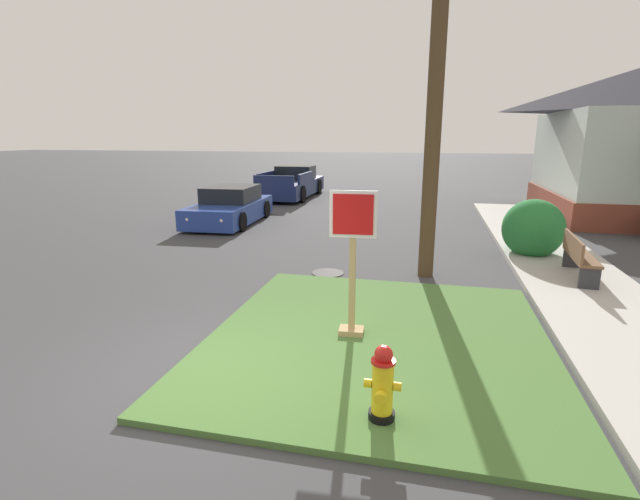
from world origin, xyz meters
name	(u,v)px	position (x,y,z in m)	size (l,w,h in m)	color
ground_plane	(204,376)	(0.00, 0.00, 0.00)	(160.00, 160.00, 0.00)	#3D3D3F
grass_corner_patch	(378,338)	(2.01, 1.53, 0.04)	(4.85, 5.36, 0.08)	#477033
sidewalk_strip	(560,265)	(5.64, 6.33, 0.06)	(2.20, 19.21, 0.12)	#B2AFA8
fire_hydrant	(383,385)	(2.27, -0.52, 0.46)	(0.38, 0.34, 0.82)	black
stop_sign	(352,269)	(1.62, 1.50, 1.08)	(0.66, 0.30, 2.13)	tan
manhole_cover	(328,273)	(0.57, 4.72, 0.01)	(0.70, 0.70, 0.02)	black
parked_sedan_blue	(230,207)	(-4.01, 9.90, 0.54)	(2.11, 4.33, 1.25)	#233D93
pickup_truck_navy	(292,185)	(-3.89, 17.00, 0.62)	(2.18, 5.55, 1.48)	#19234C
street_bench	(578,255)	(5.65, 5.23, 0.59)	(0.53, 1.74, 0.85)	brown
utility_pole	(441,2)	(2.65, 5.04, 5.39)	(1.53, 0.32, 10.46)	#4C3823
shrub_by_curb	(533,229)	(5.17, 7.21, 0.72)	(1.46, 1.46, 1.45)	#257434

